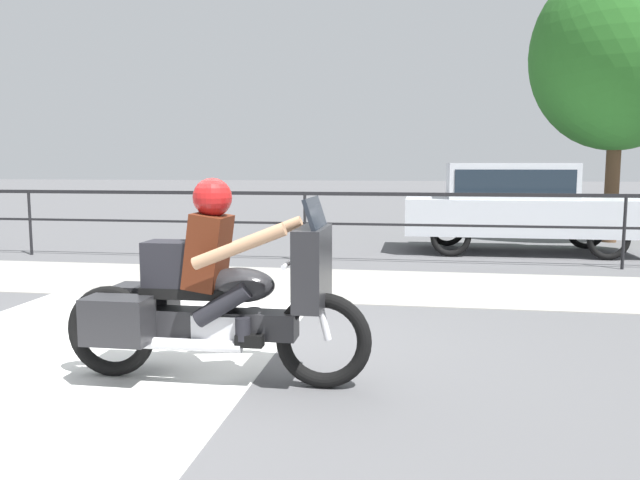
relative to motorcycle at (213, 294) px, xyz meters
The scene contains 7 objects.
ground_plane 0.97m from the motorcycle, 124.08° to the left, with size 120.00×120.00×0.00m, color #565659.
sidewalk_band 4.05m from the motorcycle, 95.61° to the left, with size 44.00×2.40×0.01m, color #99968E.
crosswalk_band 1.61m from the motorcycle, 164.98° to the left, with size 3.40×6.00×0.01m, color silver.
fence_railing 5.97m from the motorcycle, 93.76° to the left, with size 36.00×0.05×1.19m.
motorcycle is the anchor object (origin of this frame).
parked_car 8.36m from the motorcycle, 66.54° to the left, with size 4.31×1.63×1.67m.
tree_behind_sign 11.59m from the motorcycle, 60.06° to the left, with size 3.59×3.59×5.89m.
Camera 1 is at (1.90, -4.98, 1.64)m, focal length 35.00 mm.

